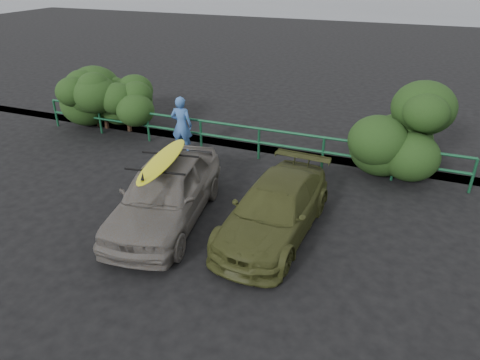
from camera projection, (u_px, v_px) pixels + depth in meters
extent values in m
plane|color=black|center=(143.00, 237.00, 9.68)|extent=(80.00, 80.00, 0.00)
plane|color=slate|center=(384.00, 4.00, 59.19)|extent=(200.00, 200.00, 0.00)
imported|color=#69635D|center=(166.00, 192.00, 9.99)|extent=(2.43, 4.60, 1.49)
imported|color=#3F441E|center=(275.00, 209.00, 9.59)|extent=(1.94, 4.26, 1.21)
imported|color=#3C6AB4|center=(182.00, 125.00, 13.46)|extent=(0.74, 0.54, 1.87)
ellipsoid|color=yellow|center=(163.00, 160.00, 9.61)|extent=(0.94, 2.63, 0.08)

